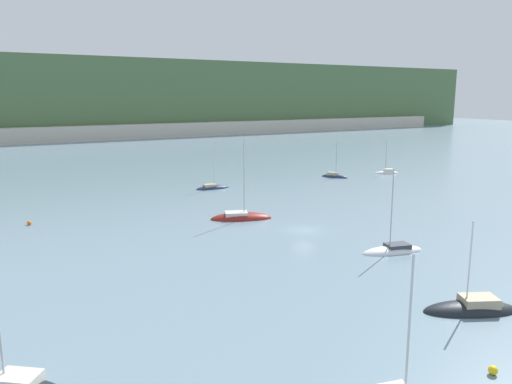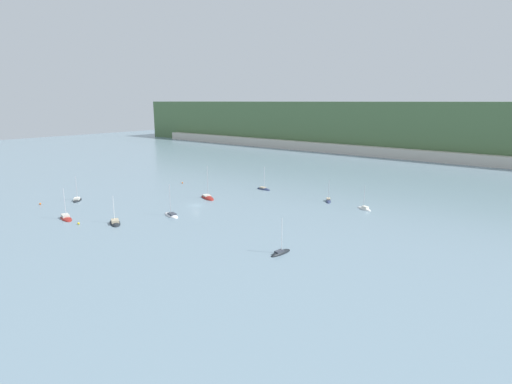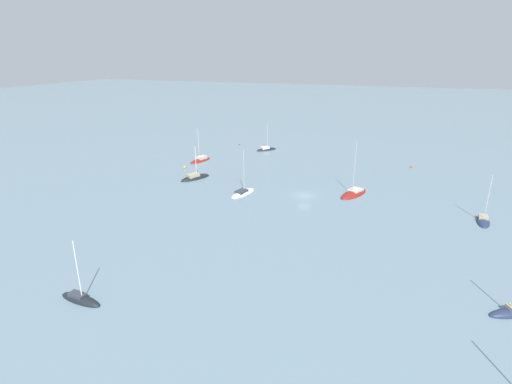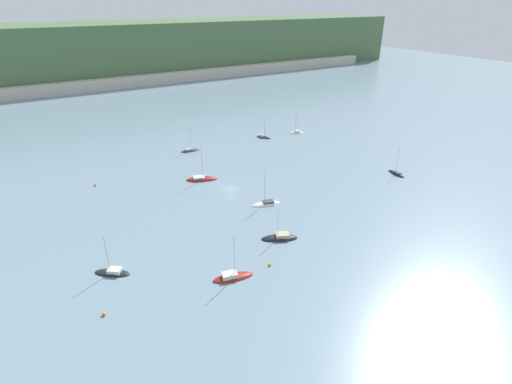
{
  "view_description": "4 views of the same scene",
  "coord_description": "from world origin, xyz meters",
  "px_view_note": "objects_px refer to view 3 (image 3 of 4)",
  "views": [
    {
      "loc": [
        -37.6,
        -51.58,
        17.43
      ],
      "look_at": [
        1.44,
        15.05,
        2.47
      ],
      "focal_mm": 35.0,
      "sensor_mm": 36.0,
      "label": 1
    },
    {
      "loc": [
        94.16,
        -85.42,
        33.16
      ],
      "look_at": [
        13.89,
        14.15,
        4.0
      ],
      "focal_mm": 28.0,
      "sensor_mm": 36.0,
      "label": 2
    },
    {
      "loc": [
        77.6,
        17.3,
        28.58
      ],
      "look_at": [
        8.5,
        -7.77,
        2.71
      ],
      "focal_mm": 28.0,
      "sensor_mm": 36.0,
      "label": 3
    },
    {
      "loc": [
        -45.44,
        -86.53,
        46.85
      ],
      "look_at": [
        0.61,
        -12.01,
        3.87
      ],
      "focal_mm": 28.0,
      "sensor_mm": 36.0,
      "label": 4
    }
  ],
  "objects_px": {
    "sailboat_1": "(195,178)",
    "mooring_buoy_2": "(185,167)",
    "sailboat_2": "(200,160)",
    "sailboat_5": "(266,150)",
    "mooring_buoy_1": "(411,166)",
    "sailboat_3": "(483,221)",
    "sailboat_6": "(512,313)",
    "sailboat_4": "(81,300)",
    "sailboat_8": "(243,193)",
    "mooring_buoy_0": "(239,144)",
    "sailboat_0": "(353,194)"
  },
  "relations": [
    {
      "from": "sailboat_4",
      "to": "mooring_buoy_1",
      "type": "height_order",
      "value": "sailboat_4"
    },
    {
      "from": "sailboat_5",
      "to": "sailboat_8",
      "type": "distance_m",
      "value": 40.59
    },
    {
      "from": "sailboat_0",
      "to": "sailboat_4",
      "type": "relative_size",
      "value": 1.41
    },
    {
      "from": "sailboat_5",
      "to": "sailboat_8",
      "type": "relative_size",
      "value": 0.88
    },
    {
      "from": "mooring_buoy_0",
      "to": "mooring_buoy_1",
      "type": "bearing_deg",
      "value": 79.69
    },
    {
      "from": "sailboat_3",
      "to": "mooring_buoy_0",
      "type": "bearing_deg",
      "value": -118.07
    },
    {
      "from": "sailboat_2",
      "to": "sailboat_3",
      "type": "bearing_deg",
      "value": 86.15
    },
    {
      "from": "sailboat_4",
      "to": "sailboat_2",
      "type": "bearing_deg",
      "value": 110.35
    },
    {
      "from": "sailboat_4",
      "to": "sailboat_3",
      "type": "bearing_deg",
      "value": 46.62
    },
    {
      "from": "sailboat_0",
      "to": "mooring_buoy_1",
      "type": "xyz_separation_m",
      "value": [
        -26.67,
        11.66,
        0.22
      ]
    },
    {
      "from": "sailboat_1",
      "to": "sailboat_8",
      "type": "height_order",
      "value": "sailboat_8"
    },
    {
      "from": "sailboat_3",
      "to": "sailboat_8",
      "type": "height_order",
      "value": "sailboat_8"
    },
    {
      "from": "sailboat_8",
      "to": "mooring_buoy_2",
      "type": "relative_size",
      "value": 17.11
    },
    {
      "from": "sailboat_6",
      "to": "mooring_buoy_0",
      "type": "xyz_separation_m",
      "value": [
        -71.56,
        -63.22,
        0.2
      ]
    },
    {
      "from": "sailboat_2",
      "to": "mooring_buoy_2",
      "type": "xyz_separation_m",
      "value": [
        7.99,
        -0.44,
        0.16
      ]
    },
    {
      "from": "sailboat_1",
      "to": "sailboat_6",
      "type": "height_order",
      "value": "sailboat_1"
    },
    {
      "from": "sailboat_0",
      "to": "sailboat_8",
      "type": "xyz_separation_m",
      "value": [
        7.51,
        -22.24,
        0.01
      ]
    },
    {
      "from": "sailboat_8",
      "to": "mooring_buoy_2",
      "type": "distance_m",
      "value": 25.32
    },
    {
      "from": "sailboat_1",
      "to": "sailboat_5",
      "type": "distance_m",
      "value": 34.27
    },
    {
      "from": "sailboat_0",
      "to": "sailboat_1",
      "type": "height_order",
      "value": "sailboat_0"
    },
    {
      "from": "sailboat_8",
      "to": "mooring_buoy_0",
      "type": "xyz_separation_m",
      "value": [
        -43.73,
        -18.64,
        0.22
      ]
    },
    {
      "from": "mooring_buoy_2",
      "to": "sailboat_6",
      "type": "bearing_deg",
      "value": 58.2
    },
    {
      "from": "sailboat_2",
      "to": "sailboat_3",
      "type": "distance_m",
      "value": 69.95
    },
    {
      "from": "sailboat_6",
      "to": "mooring_buoy_1",
      "type": "relative_size",
      "value": 14.14
    },
    {
      "from": "sailboat_6",
      "to": "mooring_buoy_0",
      "type": "distance_m",
      "value": 95.48
    },
    {
      "from": "sailboat_5",
      "to": "sailboat_6",
      "type": "xyz_separation_m",
      "value": [
        67.6,
        52.69,
        -0.01
      ]
    },
    {
      "from": "sailboat_3",
      "to": "mooring_buoy_2",
      "type": "distance_m",
      "value": 68.48
    },
    {
      "from": "mooring_buoy_1",
      "to": "mooring_buoy_2",
      "type": "height_order",
      "value": "mooring_buoy_2"
    },
    {
      "from": "sailboat_3",
      "to": "mooring_buoy_1",
      "type": "height_order",
      "value": "sailboat_3"
    },
    {
      "from": "sailboat_3",
      "to": "mooring_buoy_2",
      "type": "xyz_separation_m",
      "value": [
        -12.37,
        -67.35,
        0.21
      ]
    },
    {
      "from": "sailboat_3",
      "to": "sailboat_8",
      "type": "xyz_separation_m",
      "value": [
        0.84,
        -45.75,
        -0.0
      ]
    },
    {
      "from": "sailboat_1",
      "to": "mooring_buoy_2",
      "type": "bearing_deg",
      "value": 70.71
    },
    {
      "from": "sailboat_1",
      "to": "sailboat_3",
      "type": "distance_m",
      "value": 60.77
    },
    {
      "from": "sailboat_0",
      "to": "sailboat_5",
      "type": "relative_size",
      "value": 1.39
    },
    {
      "from": "sailboat_5",
      "to": "mooring_buoy_2",
      "type": "relative_size",
      "value": 15.0
    },
    {
      "from": "mooring_buoy_0",
      "to": "mooring_buoy_2",
      "type": "height_order",
      "value": "mooring_buoy_0"
    },
    {
      "from": "sailboat_6",
      "to": "sailboat_8",
      "type": "bearing_deg",
      "value": -61.63
    },
    {
      "from": "sailboat_8",
      "to": "mooring_buoy_0",
      "type": "distance_m",
      "value": 47.54
    },
    {
      "from": "sailboat_5",
      "to": "mooring_buoy_0",
      "type": "bearing_deg",
      "value": 108.01
    },
    {
      "from": "sailboat_2",
      "to": "sailboat_4",
      "type": "distance_m",
      "value": 66.16
    },
    {
      "from": "sailboat_4",
      "to": "mooring_buoy_0",
      "type": "relative_size",
      "value": 14.32
    },
    {
      "from": "sailboat_0",
      "to": "mooring_buoy_1",
      "type": "height_order",
      "value": "sailboat_0"
    },
    {
      "from": "sailboat_6",
      "to": "sailboat_8",
      "type": "xyz_separation_m",
      "value": [
        -27.82,
        -44.58,
        -0.03
      ]
    },
    {
      "from": "sailboat_1",
      "to": "sailboat_4",
      "type": "distance_m",
      "value": 50.04
    },
    {
      "from": "sailboat_4",
      "to": "sailboat_0",
      "type": "bearing_deg",
      "value": 67.74
    },
    {
      "from": "sailboat_1",
      "to": "mooring_buoy_2",
      "type": "relative_size",
      "value": 14.31
    },
    {
      "from": "sailboat_0",
      "to": "mooring_buoy_2",
      "type": "height_order",
      "value": "sailboat_0"
    },
    {
      "from": "sailboat_5",
      "to": "sailboat_6",
      "type": "relative_size",
      "value": 1.09
    },
    {
      "from": "sailboat_1",
      "to": "mooring_buoy_1",
      "type": "distance_m",
      "value": 56.17
    },
    {
      "from": "sailboat_2",
      "to": "mooring_buoy_0",
      "type": "bearing_deg",
      "value": -173.33
    }
  ]
}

